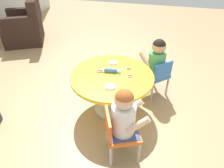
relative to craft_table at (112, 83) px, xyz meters
The scene contains 15 objects.
ground_plane 0.39m from the craft_table, ahead, with size 10.00×10.00×0.00m, color tan.
craft_table is the anchor object (origin of this frame).
child_chair_left 0.66m from the craft_table, 160.69° to the right, with size 0.39×0.39×0.54m.
seated_child_left 0.66m from the craft_table, 157.18° to the right, with size 0.38×0.42×0.51m.
child_chair_right 0.66m from the craft_table, 49.39° to the right, with size 0.42×0.42×0.54m.
seated_child_right 0.66m from the craft_table, 45.88° to the right, with size 0.44×0.43×0.51m.
armchair_dark 2.66m from the craft_table, 54.10° to the left, with size 0.94×0.95×0.85m.
rolling_pin 0.15m from the craft_table, 29.15° to the left, with size 0.06×0.23×0.05m.
craft_scissors 0.15m from the craft_table, 43.65° to the right, with size 0.14×0.09×0.01m.
playdough_blob_0 0.26m from the craft_table, behind, with size 0.11×0.11×0.01m, color #CC99E5.
playdough_blob_1 0.29m from the craft_table, 10.96° to the left, with size 0.10×0.10×0.01m, color #CC99E5.
cookie_cutter_0 0.24m from the craft_table, 85.24° to the right, with size 0.05×0.05×0.01m, color #D83FA5.
cookie_cutter_1 0.17m from the craft_table, 19.55° to the left, with size 0.05×0.05×0.01m, color red.
cookie_cutter_2 0.26m from the craft_table, 44.80° to the right, with size 0.05×0.05×0.01m, color #D83FA5.
cookie_cutter_3 0.20m from the craft_table, 78.88° to the left, with size 0.06×0.06×0.01m, color #D83FA5.
Camera 1 is at (-1.82, -0.44, 1.75)m, focal length 32.22 mm.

